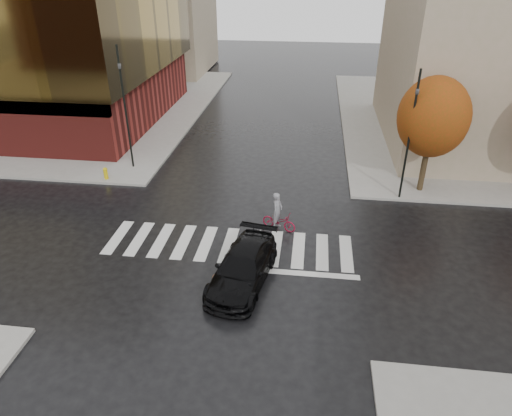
{
  "coord_description": "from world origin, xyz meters",
  "views": [
    {
      "loc": [
        3.55,
        -17.27,
        12.0
      ],
      "look_at": [
        1.28,
        0.67,
        2.0
      ],
      "focal_mm": 32.0,
      "sensor_mm": 36.0,
      "label": 1
    }
  ],
  "objects_px": {
    "cyclist": "(278,217)",
    "sedan": "(243,267)",
    "traffic_light_ne": "(411,129)",
    "traffic_light_nw": "(124,100)",
    "fire_hydrant": "(106,173)"
  },
  "relations": [
    {
      "from": "sedan",
      "to": "traffic_light_ne",
      "type": "distance_m",
      "value": 11.88
    },
    {
      "from": "sedan",
      "to": "traffic_light_nw",
      "type": "relative_size",
      "value": 0.67
    },
    {
      "from": "cyclist",
      "to": "traffic_light_ne",
      "type": "height_order",
      "value": "traffic_light_ne"
    },
    {
      "from": "sedan",
      "to": "cyclist",
      "type": "height_order",
      "value": "cyclist"
    },
    {
      "from": "cyclist",
      "to": "traffic_light_nw",
      "type": "height_order",
      "value": "traffic_light_nw"
    },
    {
      "from": "traffic_light_ne",
      "to": "traffic_light_nw",
      "type": "bearing_deg",
      "value": -25.34
    },
    {
      "from": "sedan",
      "to": "traffic_light_nw",
      "type": "xyz_separation_m",
      "value": [
        -8.77,
        10.69,
        3.71
      ]
    },
    {
      "from": "traffic_light_ne",
      "to": "cyclist",
      "type": "bearing_deg",
      "value": 14.56
    },
    {
      "from": "traffic_light_ne",
      "to": "fire_hydrant",
      "type": "height_order",
      "value": "traffic_light_ne"
    },
    {
      "from": "cyclist",
      "to": "sedan",
      "type": "bearing_deg",
      "value": -173.61
    },
    {
      "from": "traffic_light_nw",
      "to": "traffic_light_ne",
      "type": "bearing_deg",
      "value": 99.77
    },
    {
      "from": "traffic_light_nw",
      "to": "fire_hydrant",
      "type": "xyz_separation_m",
      "value": [
        -0.94,
        -2.02,
        -3.88
      ]
    },
    {
      "from": "cyclist",
      "to": "fire_hydrant",
      "type": "distance_m",
      "value": 11.64
    },
    {
      "from": "sedan",
      "to": "fire_hydrant",
      "type": "relative_size",
      "value": 6.76
    },
    {
      "from": "traffic_light_nw",
      "to": "fire_hydrant",
      "type": "bearing_deg",
      "value": -7.49
    }
  ]
}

